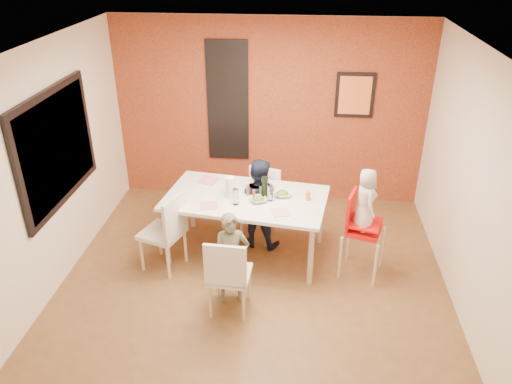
# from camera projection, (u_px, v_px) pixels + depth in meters

# --- Properties ---
(ground) EXTENTS (4.50, 4.50, 0.00)m
(ground) POSITION_uv_depth(u_px,v_px,m) (253.00, 282.00, 5.88)
(ground) COLOR brown
(ground) RESTS_ON ground
(ceiling) EXTENTS (4.50, 4.50, 0.02)m
(ceiling) POSITION_uv_depth(u_px,v_px,m) (253.00, 50.00, 4.64)
(ceiling) COLOR white
(ceiling) RESTS_ON wall_back
(wall_back) EXTENTS (4.50, 0.02, 2.70)m
(wall_back) POSITION_uv_depth(u_px,v_px,m) (269.00, 112.00, 7.25)
(wall_back) COLOR beige
(wall_back) RESTS_ON ground
(wall_front) EXTENTS (4.50, 0.02, 2.70)m
(wall_front) POSITION_uv_depth(u_px,v_px,m) (218.00, 330.00, 3.27)
(wall_front) COLOR beige
(wall_front) RESTS_ON ground
(wall_left) EXTENTS (0.02, 4.50, 2.70)m
(wall_left) POSITION_uv_depth(u_px,v_px,m) (49.00, 171.00, 5.46)
(wall_left) COLOR beige
(wall_left) RESTS_ON ground
(wall_right) EXTENTS (0.02, 4.50, 2.70)m
(wall_right) POSITION_uv_depth(u_px,v_px,m) (473.00, 189.00, 5.06)
(wall_right) COLOR beige
(wall_right) RESTS_ON ground
(brick_accent_wall) EXTENTS (4.50, 0.02, 2.70)m
(brick_accent_wall) POSITION_uv_depth(u_px,v_px,m) (269.00, 113.00, 7.23)
(brick_accent_wall) COLOR maroon
(brick_accent_wall) RESTS_ON ground
(picture_window_frame) EXTENTS (0.05, 1.70, 1.30)m
(picture_window_frame) POSITION_uv_depth(u_px,v_px,m) (57.00, 147.00, 5.54)
(picture_window_frame) COLOR black
(picture_window_frame) RESTS_ON wall_left
(picture_window_pane) EXTENTS (0.02, 1.55, 1.15)m
(picture_window_pane) POSITION_uv_depth(u_px,v_px,m) (58.00, 147.00, 5.54)
(picture_window_pane) COLOR black
(picture_window_pane) RESTS_ON wall_left
(glassblock_strip) EXTENTS (0.55, 0.03, 1.70)m
(glassblock_strip) POSITION_uv_depth(u_px,v_px,m) (228.00, 102.00, 7.20)
(glassblock_strip) COLOR silver
(glassblock_strip) RESTS_ON wall_back
(glassblock_surround) EXTENTS (0.60, 0.03, 1.76)m
(glassblock_surround) POSITION_uv_depth(u_px,v_px,m) (228.00, 102.00, 7.19)
(glassblock_surround) COLOR black
(glassblock_surround) RESTS_ON wall_back
(art_print_frame) EXTENTS (0.54, 0.03, 0.64)m
(art_print_frame) POSITION_uv_depth(u_px,v_px,m) (355.00, 95.00, 6.97)
(art_print_frame) COLOR black
(art_print_frame) RESTS_ON wall_back
(art_print_canvas) EXTENTS (0.44, 0.01, 0.54)m
(art_print_canvas) POSITION_uv_depth(u_px,v_px,m) (355.00, 96.00, 6.95)
(art_print_canvas) COLOR orange
(art_print_canvas) RESTS_ON wall_back
(dining_table) EXTENTS (2.07, 1.33, 0.81)m
(dining_table) POSITION_uv_depth(u_px,v_px,m) (246.00, 202.00, 6.11)
(dining_table) COLOR silver
(dining_table) RESTS_ON ground
(chair_near) EXTENTS (0.46, 0.46, 0.94)m
(chair_near) POSITION_uv_depth(u_px,v_px,m) (228.00, 273.00, 5.17)
(chair_near) COLOR silver
(chair_near) RESTS_ON ground
(chair_far) EXTENTS (0.54, 0.54, 0.94)m
(chair_far) POSITION_uv_depth(u_px,v_px,m) (262.00, 200.00, 6.60)
(chair_far) COLOR white
(chair_far) RESTS_ON ground
(chair_left) EXTENTS (0.59, 0.59, 1.00)m
(chair_left) POSITION_uv_depth(u_px,v_px,m) (168.00, 229.00, 5.90)
(chair_left) COLOR silver
(chair_left) RESTS_ON ground
(high_chair) EXTENTS (0.55, 0.55, 1.05)m
(high_chair) POSITION_uv_depth(u_px,v_px,m) (360.00, 227.00, 5.79)
(high_chair) COLOR red
(high_chair) RESTS_ON ground
(child_near) EXTENTS (0.44, 0.34, 1.08)m
(child_near) POSITION_uv_depth(u_px,v_px,m) (232.00, 259.00, 5.38)
(child_near) COLOR brown
(child_near) RESTS_ON ground
(child_far) EXTENTS (0.67, 0.57, 1.21)m
(child_far) POSITION_uv_depth(u_px,v_px,m) (258.00, 203.00, 6.35)
(child_far) COLOR #151C31
(child_far) RESTS_ON ground
(toddler) EXTENTS (0.32, 0.41, 0.75)m
(toddler) POSITION_uv_depth(u_px,v_px,m) (366.00, 200.00, 5.61)
(toddler) COLOR beige
(toddler) RESTS_ON high_chair
(plate_near_left) EXTENTS (0.25, 0.25, 0.01)m
(plate_near_left) POSITION_uv_depth(u_px,v_px,m) (209.00, 205.00, 5.87)
(plate_near_left) COLOR silver
(plate_near_left) RESTS_ON dining_table
(plate_far_mid) EXTENTS (0.21, 0.21, 0.01)m
(plate_far_mid) POSITION_uv_depth(u_px,v_px,m) (257.00, 183.00, 6.39)
(plate_far_mid) COLOR white
(plate_far_mid) RESTS_ON dining_table
(plate_near_right) EXTENTS (0.24, 0.24, 0.01)m
(plate_near_right) POSITION_uv_depth(u_px,v_px,m) (281.00, 212.00, 5.72)
(plate_near_right) COLOR white
(plate_near_right) RESTS_ON dining_table
(plate_far_left) EXTENTS (0.28, 0.28, 0.01)m
(plate_far_left) POSITION_uv_depth(u_px,v_px,m) (208.00, 180.00, 6.46)
(plate_far_left) COLOR white
(plate_far_left) RESTS_ON dining_table
(salad_bowl_a) EXTENTS (0.26, 0.26, 0.05)m
(salad_bowl_a) POSITION_uv_depth(u_px,v_px,m) (258.00, 200.00, 5.96)
(salad_bowl_a) COLOR silver
(salad_bowl_a) RESTS_ON dining_table
(salad_bowl_b) EXTENTS (0.26, 0.26, 0.05)m
(salad_bowl_b) POSITION_uv_depth(u_px,v_px,m) (282.00, 194.00, 6.08)
(salad_bowl_b) COLOR silver
(salad_bowl_b) RESTS_ON dining_table
(wine_bottle) EXTENTS (0.07, 0.07, 0.28)m
(wine_bottle) POSITION_uv_depth(u_px,v_px,m) (264.00, 188.00, 5.98)
(wine_bottle) COLOR black
(wine_bottle) RESTS_ON dining_table
(wine_glass_a) EXTENTS (0.07, 0.07, 0.20)m
(wine_glass_a) POSITION_uv_depth(u_px,v_px,m) (236.00, 197.00, 5.86)
(wine_glass_a) COLOR silver
(wine_glass_a) RESTS_ON dining_table
(wine_glass_b) EXTENTS (0.07, 0.07, 0.19)m
(wine_glass_b) POSITION_uv_depth(u_px,v_px,m) (270.00, 193.00, 5.95)
(wine_glass_b) COLOR white
(wine_glass_b) RESTS_ON dining_table
(paper_towel_roll) EXTENTS (0.12, 0.12, 0.26)m
(paper_towel_roll) POSITION_uv_depth(u_px,v_px,m) (231.00, 187.00, 6.02)
(paper_towel_roll) COLOR white
(paper_towel_roll) RESTS_ON dining_table
(condiment_red) EXTENTS (0.03, 0.03, 0.13)m
(condiment_red) POSITION_uv_depth(u_px,v_px,m) (254.00, 195.00, 5.98)
(condiment_red) COLOR red
(condiment_red) RESTS_ON dining_table
(condiment_green) EXTENTS (0.04, 0.04, 0.14)m
(condiment_green) POSITION_uv_depth(u_px,v_px,m) (261.00, 192.00, 6.03)
(condiment_green) COLOR #386F25
(condiment_green) RESTS_ON dining_table
(condiment_brown) EXTENTS (0.04, 0.04, 0.14)m
(condiment_brown) POSITION_uv_depth(u_px,v_px,m) (248.00, 190.00, 6.08)
(condiment_brown) COLOR brown
(condiment_brown) RESTS_ON dining_table
(sippy_cup) EXTENTS (0.06, 0.06, 0.10)m
(sippy_cup) POSITION_uv_depth(u_px,v_px,m) (308.00, 196.00, 5.99)
(sippy_cup) COLOR orange
(sippy_cup) RESTS_ON dining_table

